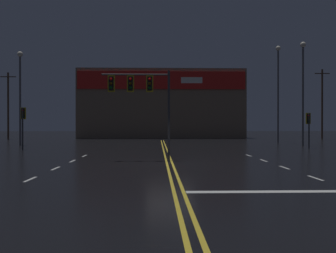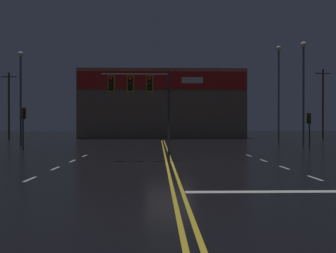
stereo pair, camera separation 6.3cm
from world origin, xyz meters
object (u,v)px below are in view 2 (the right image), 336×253
traffic_signal_corner_northwest (23,119)px  streetlight_far_left (279,82)px  traffic_signal_corner_northeast (309,122)px  streetlight_near_left (303,80)px  streetlight_near_right (21,86)px  traffic_signal_median (140,90)px

traffic_signal_corner_northwest → streetlight_far_left: (25.27, 11.41, 4.40)m
streetlight_far_left → traffic_signal_corner_northwest: bearing=-155.7°
traffic_signal_corner_northeast → streetlight_far_left: streetlight_far_left is taller
traffic_signal_corner_northwest → streetlight_near_left: size_ratio=0.34×
traffic_signal_corner_northeast → streetlight_far_left: (0.58, 10.15, 4.70)m
traffic_signal_corner_northeast → traffic_signal_corner_northwest: bearing=-177.1°
streetlight_near_right → streetlight_far_left: 28.40m
streetlight_near_right → streetlight_near_left: bearing=-3.6°
traffic_signal_corner_northeast → streetlight_near_right: bearing=168.2°
streetlight_far_left → streetlight_near_right: bearing=-171.0°
streetlight_near_left → streetlight_far_left: (-0.46, 6.24, 0.49)m
traffic_signal_median → traffic_signal_corner_northeast: bearing=36.0°
streetlight_near_right → streetlight_far_left: streetlight_far_left is taller
traffic_signal_corner_northeast → streetlight_near_left: bearing=75.2°
streetlight_far_left → traffic_signal_median: bearing=-126.1°
traffic_signal_median → streetlight_far_left: (15.09, 20.71, 2.83)m
traffic_signal_median → streetlight_near_right: size_ratio=0.56×
traffic_signal_corner_northwest → streetlight_far_left: bearing=24.3°
traffic_signal_corner_northeast → traffic_signal_median: bearing=-144.0°
streetlight_near_right → streetlight_far_left: bearing=9.0°
streetlight_near_left → traffic_signal_median: bearing=-137.0°
traffic_signal_corner_northeast → streetlight_far_left: 11.20m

